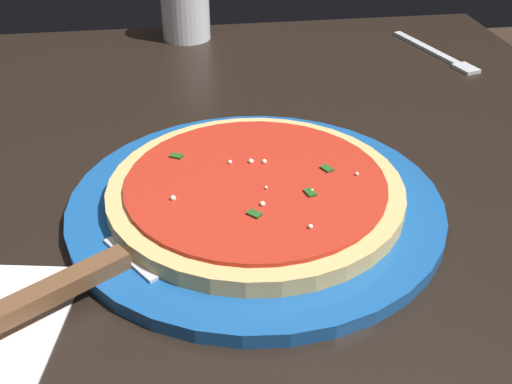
# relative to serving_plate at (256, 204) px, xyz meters

# --- Properties ---
(restaurant_table) EXTENTS (1.03, 0.92, 0.72)m
(restaurant_table) POSITION_rel_serving_plate_xyz_m (0.04, 0.00, -0.13)
(restaurant_table) COLOR black
(restaurant_table) RESTS_ON ground_plane
(serving_plate) EXTENTS (0.35, 0.35, 0.01)m
(serving_plate) POSITION_rel_serving_plate_xyz_m (0.00, 0.00, 0.00)
(serving_plate) COLOR #195199
(serving_plate) RESTS_ON restaurant_table
(pizza) EXTENTS (0.27, 0.27, 0.02)m
(pizza) POSITION_rel_serving_plate_xyz_m (-0.00, -0.00, 0.02)
(pizza) COLOR #DBB26B
(pizza) RESTS_ON serving_plate
(pizza_server) EXTENTS (0.16, 0.21, 0.01)m
(pizza_server) POSITION_rel_serving_plate_xyz_m (-0.09, 0.14, 0.01)
(pizza_server) COLOR silver
(pizza_server) RESTS_ON serving_plate
(cup_tall_drink) EXTENTS (0.08, 0.08, 0.12)m
(cup_tall_drink) POSITION_rel_serving_plate_xyz_m (0.50, 0.04, 0.05)
(cup_tall_drink) COLOR silver
(cup_tall_drink) RESTS_ON restaurant_table
(fork) EXTENTS (0.18, 0.07, 0.00)m
(fork) POSITION_rel_serving_plate_xyz_m (0.36, -0.33, -0.00)
(fork) COLOR silver
(fork) RESTS_ON restaurant_table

